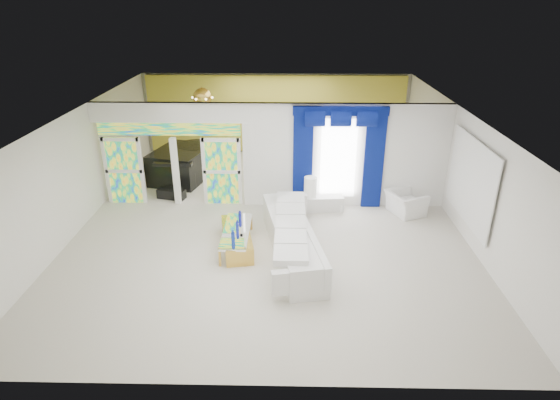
{
  "coord_description": "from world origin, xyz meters",
  "views": [
    {
      "loc": [
        0.52,
        -11.52,
        5.73
      ],
      "look_at": [
        0.3,
        -1.2,
        1.1
      ],
      "focal_mm": 29.75,
      "sensor_mm": 36.0,
      "label": 1
    }
  ],
  "objects_px": {
    "grand_piano": "(182,164)",
    "console_table": "(320,203)",
    "coffee_table": "(237,239)",
    "armchair": "(405,203)",
    "white_sofa": "(292,240)"
  },
  "relations": [
    {
      "from": "armchair",
      "to": "grand_piano",
      "type": "bearing_deg",
      "value": 46.66
    },
    {
      "from": "white_sofa",
      "to": "coffee_table",
      "type": "xyz_separation_m",
      "value": [
        -1.35,
        0.3,
        -0.16
      ]
    },
    {
      "from": "console_table",
      "to": "white_sofa",
      "type": "bearing_deg",
      "value": -108.76
    },
    {
      "from": "coffee_table",
      "to": "armchair",
      "type": "relative_size",
      "value": 1.93
    },
    {
      "from": "white_sofa",
      "to": "console_table",
      "type": "relative_size",
      "value": 3.04
    },
    {
      "from": "white_sofa",
      "to": "console_table",
      "type": "distance_m",
      "value": 2.58
    },
    {
      "from": "coffee_table",
      "to": "armchair",
      "type": "xyz_separation_m",
      "value": [
        4.55,
        1.98,
        0.11
      ]
    },
    {
      "from": "console_table",
      "to": "armchair",
      "type": "xyz_separation_m",
      "value": [
        2.37,
        -0.16,
        0.11
      ]
    },
    {
      "from": "white_sofa",
      "to": "armchair",
      "type": "distance_m",
      "value": 3.93
    },
    {
      "from": "grand_piano",
      "to": "console_table",
      "type": "bearing_deg",
      "value": -13.41
    },
    {
      "from": "armchair",
      "to": "grand_piano",
      "type": "xyz_separation_m",
      "value": [
        -6.85,
        2.52,
        0.19
      ]
    },
    {
      "from": "coffee_table",
      "to": "armchair",
      "type": "bearing_deg",
      "value": 23.5
    },
    {
      "from": "coffee_table",
      "to": "grand_piano",
      "type": "height_order",
      "value": "grand_piano"
    },
    {
      "from": "white_sofa",
      "to": "armchair",
      "type": "xyz_separation_m",
      "value": [
        3.2,
        2.28,
        -0.05
      ]
    },
    {
      "from": "grand_piano",
      "to": "armchair",
      "type": "bearing_deg",
      "value": -5.83
    }
  ]
}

